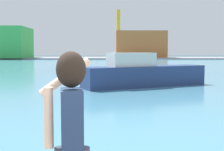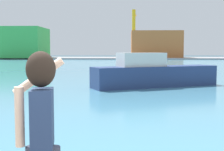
{
  "view_description": "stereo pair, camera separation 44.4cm",
  "coord_description": "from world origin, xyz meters",
  "px_view_note": "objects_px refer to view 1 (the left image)",
  "views": [
    {
      "loc": [
        -0.31,
        -2.29,
        2.43
      ],
      "look_at": [
        -0.22,
        5.83,
        1.78
      ],
      "focal_mm": 49.19,
      "sensor_mm": 36.0,
      "label": 1
    },
    {
      "loc": [
        0.14,
        -2.28,
        2.43
      ],
      "look_at": [
        -0.22,
        5.83,
        1.78
      ],
      "focal_mm": 49.19,
      "sensor_mm": 36.0,
      "label": 2
    }
  ],
  "objects_px": {
    "boat_moored": "(143,74)",
    "port_crane": "(118,29)",
    "person_photographer": "(71,122)",
    "warehouse_left": "(6,43)",
    "warehouse_right": "(140,44)"
  },
  "relations": [
    {
      "from": "person_photographer",
      "to": "warehouse_right",
      "type": "bearing_deg",
      "value": -15.95
    },
    {
      "from": "warehouse_right",
      "to": "port_crane",
      "type": "distance_m",
      "value": 8.75
    },
    {
      "from": "warehouse_left",
      "to": "warehouse_right",
      "type": "relative_size",
      "value": 0.93
    },
    {
      "from": "warehouse_left",
      "to": "warehouse_right",
      "type": "distance_m",
      "value": 39.78
    },
    {
      "from": "boat_moored",
      "to": "port_crane",
      "type": "distance_m",
      "value": 70.38
    },
    {
      "from": "person_photographer",
      "to": "warehouse_left",
      "type": "distance_m",
      "value": 92.25
    },
    {
      "from": "person_photographer",
      "to": "warehouse_right",
      "type": "distance_m",
      "value": 91.71
    },
    {
      "from": "person_photographer",
      "to": "boat_moored",
      "type": "xyz_separation_m",
      "value": [
        2.71,
        17.78,
        -0.88
      ]
    },
    {
      "from": "person_photographer",
      "to": "port_crane",
      "type": "bearing_deg",
      "value": -11.78
    },
    {
      "from": "person_photographer",
      "to": "warehouse_left",
      "type": "xyz_separation_m",
      "value": [
        -29.55,
        87.34,
        3.02
      ]
    },
    {
      "from": "boat_moored",
      "to": "warehouse_right",
      "type": "bearing_deg",
      "value": 59.04
    },
    {
      "from": "warehouse_left",
      "to": "port_crane",
      "type": "xyz_separation_m",
      "value": [
        32.8,
        0.39,
        3.89
      ]
    },
    {
      "from": "warehouse_left",
      "to": "port_crane",
      "type": "bearing_deg",
      "value": 0.68
    },
    {
      "from": "boat_moored",
      "to": "warehouse_right",
      "type": "relative_size",
      "value": 0.58
    },
    {
      "from": "port_crane",
      "to": "warehouse_right",
      "type": "bearing_deg",
      "value": 26.56
    }
  ]
}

